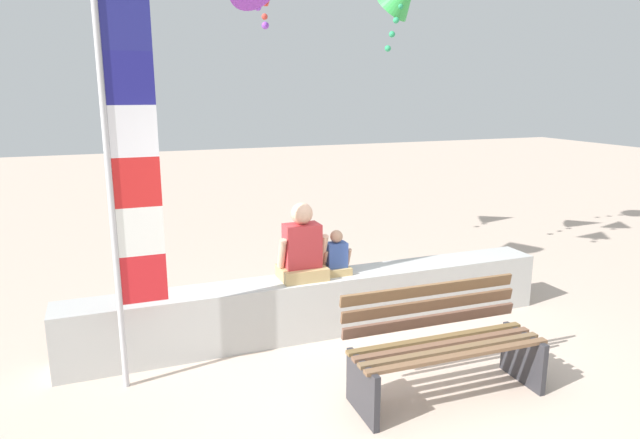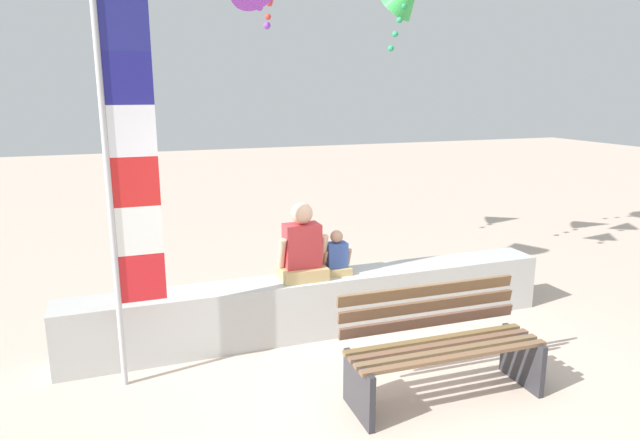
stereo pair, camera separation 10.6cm
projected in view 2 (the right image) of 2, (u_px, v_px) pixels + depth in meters
ground_plane at (370, 388)px, 4.82m from camera, size 40.00×40.00×0.00m
seawall_ledge at (320, 304)px, 5.88m from camera, size 5.11×0.45×0.61m
park_bench at (440, 347)px, 4.64m from camera, size 1.65×0.64×0.88m
person_adult at (302, 249)px, 5.69m from camera, size 0.51×0.38×0.78m
person_child at (336, 257)px, 5.84m from camera, size 0.31×0.23×0.47m
flag_banner at (126, 174)px, 4.52m from camera, size 0.42×0.05×3.18m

